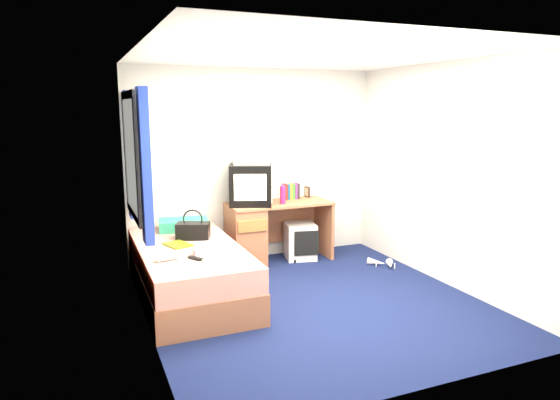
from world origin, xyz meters
name	(u,v)px	position (x,y,z in m)	size (l,w,h in m)	color
ground	(313,302)	(0.00, 0.00, 0.00)	(3.40, 3.40, 0.00)	#0C1438
room_shell	(315,158)	(0.00, 0.00, 1.45)	(3.40, 3.40, 3.40)	white
bed	(189,271)	(-1.10, 0.63, 0.27)	(1.01, 2.00, 0.54)	#A86746
pillow	(184,225)	(-1.00, 1.33, 0.60)	(0.55, 0.35, 0.12)	teal
desk	(258,231)	(-0.05, 1.44, 0.41)	(1.30, 0.55, 0.75)	#A86746
storage_cube	(300,241)	(0.50, 1.40, 0.23)	(0.37, 0.37, 0.46)	silver
crt_tv	(251,184)	(-0.15, 1.44, 1.00)	(0.63, 0.61, 0.50)	black
vcr	(250,161)	(-0.14, 1.44, 1.29)	(0.42, 0.30, 0.08)	#ADAEB0
book_row	(291,191)	(0.46, 1.60, 0.85)	(0.20, 0.13, 0.20)	maroon
picture_frame	(307,192)	(0.71, 1.63, 0.82)	(0.02, 0.12, 0.14)	black
pink_water_bottle	(283,195)	(0.23, 1.33, 0.85)	(0.07, 0.07, 0.21)	#E21F64
aerosol_can	(270,195)	(0.11, 1.45, 0.84)	(0.05, 0.05, 0.18)	silver
handbag	(193,230)	(-0.99, 0.89, 0.63)	(0.39, 0.31, 0.32)	black
towel	(210,249)	(-0.96, 0.29, 0.59)	(0.28, 0.24, 0.09)	white
magazine	(178,245)	(-1.20, 0.69, 0.55)	(0.21, 0.28, 0.01)	#B1D117
water_bottle	(167,257)	(-1.39, 0.21, 0.58)	(0.07, 0.07, 0.20)	silver
colour_swatch_fan	(198,259)	(-1.12, 0.15, 0.55)	(0.22, 0.06, 0.01)	orange
remote_control	(195,258)	(-1.14, 0.15, 0.55)	(0.05, 0.16, 0.02)	black
window_assembly	(135,159)	(-1.55, 0.90, 1.42)	(0.11, 1.42, 1.40)	silver
white_heels	(383,263)	(1.30, 0.69, 0.04)	(0.30, 0.38, 0.09)	silver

